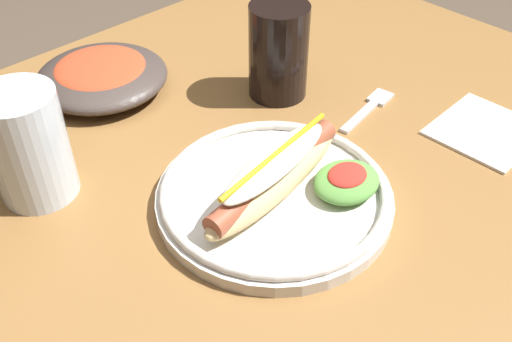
{
  "coord_description": "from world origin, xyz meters",
  "views": [
    {
      "loc": [
        -0.37,
        -0.42,
        1.21
      ],
      "look_at": [
        -0.01,
        -0.05,
        0.77
      ],
      "focal_mm": 41.19,
      "sensor_mm": 36.0,
      "label": 1
    }
  ],
  "objects_px": {
    "water_cup": "(28,146)",
    "side_bowl": "(101,75)",
    "fork": "(370,107)",
    "soda_cup": "(278,51)",
    "napkin": "(485,131)",
    "hot_dog_plate": "(278,189)"
  },
  "relations": [
    {
      "from": "water_cup",
      "to": "side_bowl",
      "type": "xyz_separation_m",
      "value": [
        0.17,
        0.14,
        -0.04
      ]
    },
    {
      "from": "fork",
      "to": "soda_cup",
      "type": "relative_size",
      "value": 0.91
    },
    {
      "from": "water_cup",
      "to": "napkin",
      "type": "height_order",
      "value": "water_cup"
    },
    {
      "from": "hot_dog_plate",
      "to": "soda_cup",
      "type": "bearing_deg",
      "value": 44.58
    },
    {
      "from": "soda_cup",
      "to": "water_cup",
      "type": "relative_size",
      "value": 1.0
    },
    {
      "from": "fork",
      "to": "side_bowl",
      "type": "bearing_deg",
      "value": 119.63
    },
    {
      "from": "hot_dog_plate",
      "to": "side_bowl",
      "type": "xyz_separation_m",
      "value": [
        -0.01,
        0.34,
        0.0
      ]
    },
    {
      "from": "hot_dog_plate",
      "to": "soda_cup",
      "type": "relative_size",
      "value": 2.02
    },
    {
      "from": "side_bowl",
      "to": "napkin",
      "type": "bearing_deg",
      "value": -55.11
    },
    {
      "from": "side_bowl",
      "to": "fork",
      "type": "bearing_deg",
      "value": -51.47
    },
    {
      "from": "water_cup",
      "to": "napkin",
      "type": "xyz_separation_m",
      "value": [
        0.48,
        -0.3,
        -0.06
      ]
    },
    {
      "from": "fork",
      "to": "side_bowl",
      "type": "xyz_separation_m",
      "value": [
        -0.24,
        0.3,
        0.02
      ]
    },
    {
      "from": "soda_cup",
      "to": "napkin",
      "type": "distance_m",
      "value": 0.3
    },
    {
      "from": "hot_dog_plate",
      "to": "napkin",
      "type": "relative_size",
      "value": 2.08
    },
    {
      "from": "water_cup",
      "to": "soda_cup",
      "type": "bearing_deg",
      "value": -7.32
    },
    {
      "from": "soda_cup",
      "to": "side_bowl",
      "type": "height_order",
      "value": "soda_cup"
    },
    {
      "from": "fork",
      "to": "soda_cup",
      "type": "bearing_deg",
      "value": 108.71
    },
    {
      "from": "fork",
      "to": "water_cup",
      "type": "bearing_deg",
      "value": 149.41
    },
    {
      "from": "fork",
      "to": "water_cup",
      "type": "distance_m",
      "value": 0.45
    },
    {
      "from": "fork",
      "to": "hot_dog_plate",
      "type": "bearing_deg",
      "value": -177.96
    },
    {
      "from": "fork",
      "to": "napkin",
      "type": "relative_size",
      "value": 0.93
    },
    {
      "from": "hot_dog_plate",
      "to": "napkin",
      "type": "height_order",
      "value": "hot_dog_plate"
    }
  ]
}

